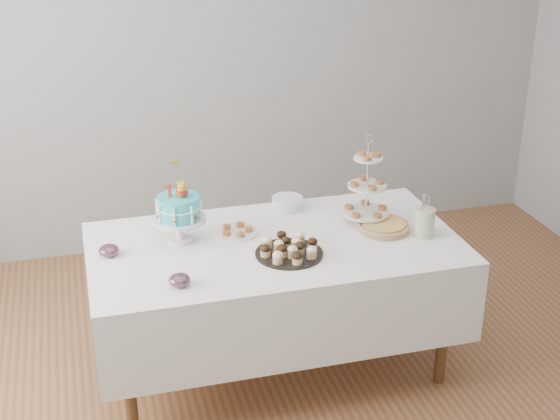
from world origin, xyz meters
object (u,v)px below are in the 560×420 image
object	(u,v)px
cupcake_tray	(289,248)
utensil_pitcher	(425,221)
birthday_cake	(180,220)
plate_stack	(287,203)
table	(275,281)
pie	(384,226)
jam_bowl_a	(180,280)
jam_bowl_b	(109,251)
pastry_plate	(237,231)
tiered_stand	(367,186)

from	to	relation	value
cupcake_tray	utensil_pitcher	distance (m)	0.75
birthday_cake	plate_stack	bearing A→B (deg)	40.45
table	pie	xyz separation A→B (m)	(0.60, -0.02, 0.25)
jam_bowl_a	jam_bowl_b	size ratio (longest dim) A/B	1.00
pastry_plate	utensil_pitcher	world-z (taller)	utensil_pitcher
cupcake_tray	tiered_stand	distance (m)	0.61
cupcake_tray	tiered_stand	xyz separation A→B (m)	(0.51, 0.27, 0.17)
birthday_cake	table	bearing A→B (deg)	1.78
utensil_pitcher	table	bearing A→B (deg)	166.27
jam_bowl_b	table	bearing A→B (deg)	-4.87
pastry_plate	birthday_cake	bearing A→B (deg)	-178.50
pie	jam_bowl_a	size ratio (longest dim) A/B	2.74
birthday_cake	pie	bearing A→B (deg)	10.48
pie	pastry_plate	world-z (taller)	pie
pastry_plate	jam_bowl_a	bearing A→B (deg)	-128.20
pie	tiered_stand	world-z (taller)	tiered_stand
plate_stack	jam_bowl_a	bearing A→B (deg)	-135.04
pie	jam_bowl_b	xyz separation A→B (m)	(-1.44, 0.09, 0.00)
birthday_cake	plate_stack	world-z (taller)	birthday_cake
cupcake_tray	plate_stack	size ratio (longest dim) A/B	1.94
birthday_cake	jam_bowl_a	bearing A→B (deg)	-79.96
tiered_stand	pie	bearing A→B (deg)	-69.19
birthday_cake	jam_bowl_b	distance (m)	0.39
birthday_cake	tiered_stand	size ratio (longest dim) A/B	0.85
pastry_plate	jam_bowl_a	size ratio (longest dim) A/B	2.17
plate_stack	jam_bowl_b	bearing A→B (deg)	-162.18
table	pie	bearing A→B (deg)	-1.60
tiered_stand	jam_bowl_a	bearing A→B (deg)	-157.89
plate_stack	jam_bowl_b	xyz separation A→B (m)	(-1.02, -0.33, -0.01)
birthday_cake	jam_bowl_b	xyz separation A→B (m)	(-0.37, -0.08, -0.09)
jam_bowl_a	jam_bowl_b	bearing A→B (deg)	126.60
table	plate_stack	distance (m)	0.51
pastry_plate	jam_bowl_b	xyz separation A→B (m)	(-0.67, -0.08, 0.01)
jam_bowl_a	birthday_cake	bearing A→B (deg)	80.84
table	cupcake_tray	bearing A→B (deg)	-77.87
birthday_cake	plate_stack	size ratio (longest dim) A/B	2.40
jam_bowl_a	jam_bowl_b	world-z (taller)	same
pie	utensil_pitcher	size ratio (longest dim) A/B	1.20
tiered_stand	pastry_plate	xyz separation A→B (m)	(-0.71, 0.04, -0.19)
plate_stack	pastry_plate	bearing A→B (deg)	-144.89
jam_bowl_a	jam_bowl_b	distance (m)	0.49
pastry_plate	jam_bowl_a	world-z (taller)	jam_bowl_a
cupcake_tray	jam_bowl_a	xyz separation A→B (m)	(-0.58, -0.17, -0.01)
pie	pastry_plate	size ratio (longest dim) A/B	1.26
cupcake_tray	jam_bowl_a	bearing A→B (deg)	-163.63
tiered_stand	birthday_cake	bearing A→B (deg)	178.38
plate_stack	utensil_pitcher	world-z (taller)	utensil_pitcher
table	utensil_pitcher	xyz separation A→B (m)	(0.78, -0.13, 0.31)
tiered_stand	jam_bowl_b	size ratio (longest dim) A/B	4.86
cupcake_tray	plate_stack	world-z (taller)	cupcake_tray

